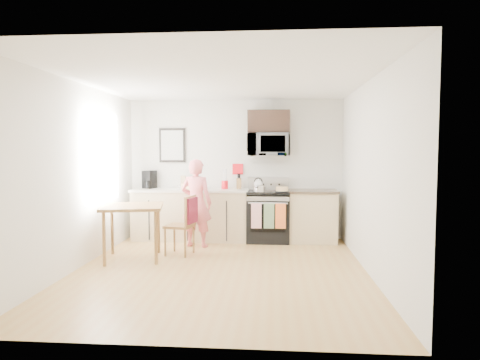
# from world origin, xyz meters

# --- Properties ---
(floor) EXTENTS (4.60, 4.60, 0.00)m
(floor) POSITION_xyz_m (0.00, 0.00, 0.00)
(floor) COLOR #AB7C42
(floor) RESTS_ON ground
(back_wall) EXTENTS (4.00, 0.04, 2.60)m
(back_wall) POSITION_xyz_m (0.00, 2.30, 1.30)
(back_wall) COLOR silver
(back_wall) RESTS_ON floor
(front_wall) EXTENTS (4.00, 0.04, 2.60)m
(front_wall) POSITION_xyz_m (0.00, -2.30, 1.30)
(front_wall) COLOR silver
(front_wall) RESTS_ON floor
(left_wall) EXTENTS (0.04, 4.60, 2.60)m
(left_wall) POSITION_xyz_m (-2.00, 0.00, 1.30)
(left_wall) COLOR silver
(left_wall) RESTS_ON floor
(right_wall) EXTENTS (0.04, 4.60, 2.60)m
(right_wall) POSITION_xyz_m (2.00, 0.00, 1.30)
(right_wall) COLOR silver
(right_wall) RESTS_ON floor
(ceiling) EXTENTS (4.00, 4.60, 0.04)m
(ceiling) POSITION_xyz_m (0.00, 0.00, 2.60)
(ceiling) COLOR white
(ceiling) RESTS_ON back_wall
(window) EXTENTS (0.06, 1.40, 1.50)m
(window) POSITION_xyz_m (-1.96, 0.80, 1.55)
(window) COLOR silver
(window) RESTS_ON left_wall
(cabinet_left) EXTENTS (2.10, 0.60, 0.90)m
(cabinet_left) POSITION_xyz_m (-0.80, 2.00, 0.45)
(cabinet_left) COLOR tan
(cabinet_left) RESTS_ON floor
(countertop_left) EXTENTS (2.14, 0.64, 0.04)m
(countertop_left) POSITION_xyz_m (-0.80, 2.00, 0.92)
(countertop_left) COLOR white
(countertop_left) RESTS_ON cabinet_left
(cabinet_right) EXTENTS (0.84, 0.60, 0.90)m
(cabinet_right) POSITION_xyz_m (1.43, 2.00, 0.45)
(cabinet_right) COLOR tan
(cabinet_right) RESTS_ON floor
(countertop_right) EXTENTS (0.88, 0.64, 0.04)m
(countertop_right) POSITION_xyz_m (1.43, 2.00, 0.92)
(countertop_right) COLOR black
(countertop_right) RESTS_ON cabinet_right
(range) EXTENTS (0.76, 0.70, 1.16)m
(range) POSITION_xyz_m (0.63, 1.98, 0.44)
(range) COLOR black
(range) RESTS_ON floor
(microwave) EXTENTS (0.76, 0.51, 0.42)m
(microwave) POSITION_xyz_m (0.63, 2.08, 1.76)
(microwave) COLOR #A8A9AD
(microwave) RESTS_ON back_wall
(upper_cabinet) EXTENTS (0.76, 0.35, 0.40)m
(upper_cabinet) POSITION_xyz_m (0.63, 2.12, 2.18)
(upper_cabinet) COLOR black
(upper_cabinet) RESTS_ON back_wall
(wall_art) EXTENTS (0.50, 0.04, 0.65)m
(wall_art) POSITION_xyz_m (-1.20, 2.28, 1.75)
(wall_art) COLOR black
(wall_art) RESTS_ON back_wall
(wall_trivet) EXTENTS (0.20, 0.02, 0.20)m
(wall_trivet) POSITION_xyz_m (0.05, 2.28, 1.30)
(wall_trivet) COLOR red
(wall_trivet) RESTS_ON back_wall
(person) EXTENTS (0.61, 0.47, 1.51)m
(person) POSITION_xyz_m (-0.59, 1.45, 0.75)
(person) COLOR #D1394F
(person) RESTS_ON floor
(dining_table) EXTENTS (0.91, 0.91, 0.82)m
(dining_table) POSITION_xyz_m (-1.40, 0.52, 0.73)
(dining_table) COLOR brown
(dining_table) RESTS_ON floor
(chair) EXTENTS (0.51, 0.47, 0.94)m
(chair) POSITION_xyz_m (-0.63, 0.82, 0.61)
(chair) COLOR brown
(chair) RESTS_ON floor
(knife_block) EXTENTS (0.09, 0.13, 0.19)m
(knife_block) POSITION_xyz_m (0.08, 2.17, 1.04)
(knife_block) COLOR brown
(knife_block) RESTS_ON countertop_left
(utensil_crock) EXTENTS (0.12, 0.12, 0.37)m
(utensil_crock) POSITION_xyz_m (-0.18, 2.09, 1.09)
(utensil_crock) COLOR red
(utensil_crock) RESTS_ON countertop_left
(fruit_bowl) EXTENTS (0.27, 0.27, 0.11)m
(fruit_bowl) POSITION_xyz_m (-0.95, 2.11, 0.98)
(fruit_bowl) COLOR white
(fruit_bowl) RESTS_ON countertop_left
(milk_carton) EXTENTS (0.10, 0.10, 0.24)m
(milk_carton) POSITION_xyz_m (-0.96, 2.13, 1.06)
(milk_carton) COLOR tan
(milk_carton) RESTS_ON countertop_left
(coffee_maker) EXTENTS (0.25, 0.31, 0.33)m
(coffee_maker) POSITION_xyz_m (-1.61, 2.11, 1.10)
(coffee_maker) COLOR black
(coffee_maker) RESTS_ON countertop_left
(bread_bag) EXTENTS (0.34, 0.27, 0.11)m
(bread_bag) POSITION_xyz_m (-0.79, 1.91, 1.00)
(bread_bag) COLOR tan
(bread_bag) RESTS_ON countertop_left
(cake) EXTENTS (0.26, 0.26, 0.09)m
(cake) POSITION_xyz_m (0.88, 1.80, 0.97)
(cake) COLOR black
(cake) RESTS_ON range
(kettle) EXTENTS (0.18, 0.18, 0.22)m
(kettle) POSITION_xyz_m (0.44, 2.20, 1.02)
(kettle) COLOR white
(kettle) RESTS_ON range
(pot) EXTENTS (0.20, 0.34, 0.10)m
(pot) POSITION_xyz_m (0.48, 1.75, 0.98)
(pot) COLOR #A8A9AD
(pot) RESTS_ON range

